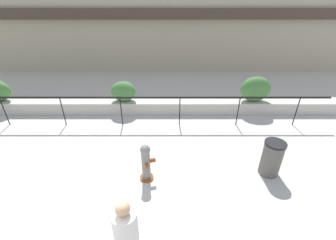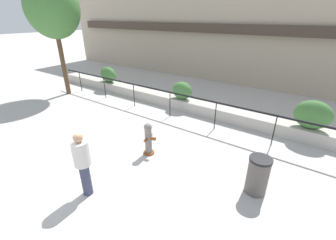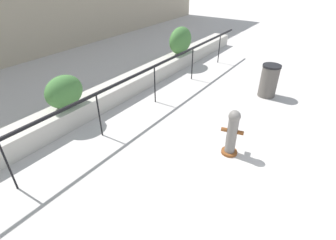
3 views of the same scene
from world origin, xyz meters
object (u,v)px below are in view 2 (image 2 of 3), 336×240
object	(u,v)px
hedge_bush_1	(182,90)
hedge_bush_2	(313,115)
trash_bin	(258,175)
hedge_bush_0	(108,75)
street_tree	(52,8)
fire_hydrant	(148,139)
pedestrian	(82,161)

from	to	relation	value
hedge_bush_1	hedge_bush_2	bearing A→B (deg)	0.00
hedge_bush_1	trash_bin	bearing A→B (deg)	-39.12
hedge_bush_0	hedge_bush_2	size ratio (longest dim) A/B	0.95
street_tree	hedge_bush_1	bearing A→B (deg)	15.57
hedge_bush_1	fire_hydrant	size ratio (longest dim) A/B	0.92
hedge_bush_2	trash_bin	distance (m)	3.82
fire_hydrant	trash_bin	distance (m)	3.34
hedge_bush_2	fire_hydrant	distance (m)	5.68
street_tree	pedestrian	xyz separation A→B (m)	(7.69, -4.40, -3.44)
hedge_bush_1	trash_bin	size ratio (longest dim) A/B	0.98
hedge_bush_1	hedge_bush_2	xyz separation A→B (m)	(5.30, 0.00, 0.10)
fire_hydrant	pedestrian	xyz separation A→B (m)	(-0.09, -2.29, 0.44)
hedge_bush_0	fire_hydrant	world-z (taller)	hedge_bush_0
fire_hydrant	pedestrian	world-z (taller)	pedestrian
hedge_bush_0	hedge_bush_1	xyz separation A→B (m)	(5.13, 0.00, -0.03)
fire_hydrant	trash_bin	world-z (taller)	fire_hydrant
hedge_bush_0	street_tree	bearing A→B (deg)	-128.03
hedge_bush_1	pedestrian	xyz separation A→B (m)	(1.13, -6.22, 0.08)
hedge_bush_2	pedestrian	size ratio (longest dim) A/B	0.69
street_tree	trash_bin	distance (m)	11.94
hedge_bush_1	street_tree	distance (m)	7.66
hedge_bush_1	street_tree	world-z (taller)	street_tree
pedestrian	trash_bin	distance (m)	4.28
hedge_bush_2	street_tree	size ratio (longest dim) A/B	0.20
street_tree	trash_bin	xyz separation A→B (m)	(11.12, -1.88, -3.92)
hedge_bush_1	pedestrian	bearing A→B (deg)	-79.67
fire_hydrant	hedge_bush_2	bearing A→B (deg)	44.04
hedge_bush_2	hedge_bush_0	bearing A→B (deg)	180.00
hedge_bush_0	fire_hydrant	distance (m)	7.49
hedge_bush_2	trash_bin	world-z (taller)	hedge_bush_2
hedge_bush_1	trash_bin	xyz separation A→B (m)	(4.56, -3.71, -0.40)
hedge_bush_2	pedestrian	xyz separation A→B (m)	(-4.16, -6.22, -0.02)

